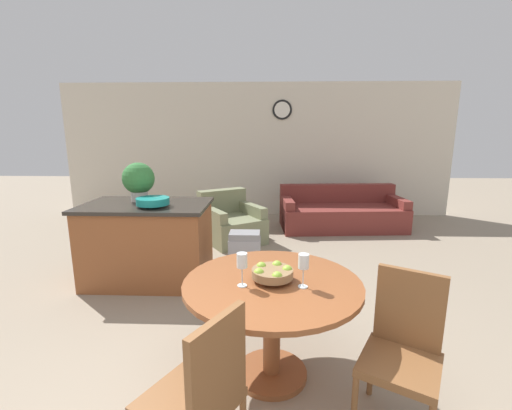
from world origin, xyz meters
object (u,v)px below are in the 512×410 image
at_px(fruit_bowl, 272,273).
at_px(trash_bin, 245,259).
at_px(dining_table, 272,303).
at_px(wine_glass_right, 304,263).
at_px(wine_glass_left, 242,262).
at_px(teal_bowl, 153,201).
at_px(dining_chair_near_right, 403,345).
at_px(couch, 341,213).
at_px(kitchen_island, 148,242).
at_px(armchair, 231,224).
at_px(dining_chair_near_left, 200,393).
at_px(potted_plant, 139,180).

height_order(fruit_bowl, trash_bin, fruit_bowl).
xyz_separation_m(dining_table, wine_glass_right, (0.20, -0.09, 0.33)).
xyz_separation_m(wine_glass_left, teal_bowl, (-1.09, 1.52, 0.09)).
distance_m(fruit_bowl, teal_bowl, 1.93).
relative_size(dining_chair_near_right, wine_glass_left, 4.10).
relative_size(dining_table, fruit_bowl, 4.32).
bearing_deg(couch, dining_table, -112.61).
bearing_deg(dining_table, couch, 71.87).
bearing_deg(dining_table, kitchen_island, 131.99).
bearing_deg(dining_chair_near_right, armchair, -38.38).
height_order(dining_chair_near_left, potted_plant, potted_plant).
height_order(trash_bin, couch, couch).
relative_size(teal_bowl, couch, 0.16).
relative_size(kitchen_island, couch, 0.64).
bearing_deg(teal_bowl, kitchen_island, 132.46).
height_order(kitchen_island, teal_bowl, teal_bowl).
distance_m(dining_chair_near_left, trash_bin, 2.28).
bearing_deg(potted_plant, fruit_bowl, -48.43).
xyz_separation_m(dining_table, dining_chair_near_right, (0.77, -0.35, -0.06)).
bearing_deg(armchair, couch, -10.31).
bearing_deg(dining_table, fruit_bowl, 98.13).
relative_size(dining_table, wine_glass_right, 5.37).
bearing_deg(fruit_bowl, kitchen_island, 132.02).
bearing_deg(teal_bowl, trash_bin, 4.30).
bearing_deg(wine_glass_left, fruit_bowl, 23.38).
relative_size(wine_glass_left, potted_plant, 0.50).
distance_m(dining_chair_near_left, dining_chair_near_right, 1.19).
relative_size(wine_glass_left, kitchen_island, 0.16).
relative_size(dining_table, trash_bin, 1.95).
height_order(fruit_bowl, potted_plant, potted_plant).
bearing_deg(wine_glass_left, teal_bowl, 125.67).
relative_size(dining_chair_near_right, trash_bin, 1.49).
bearing_deg(trash_bin, dining_chair_near_left, -91.44).
bearing_deg(fruit_bowl, teal_bowl, 131.97).
bearing_deg(armchair, dining_chair_near_right, -100.97).
height_order(teal_bowl, armchair, teal_bowl).
bearing_deg(dining_table, potted_plant, 131.55).
bearing_deg(wine_glass_right, dining_chair_near_left, -128.82).
height_order(trash_bin, armchair, armchair).
xyz_separation_m(dining_table, trash_bin, (-0.29, 1.51, -0.26)).
relative_size(fruit_bowl, couch, 0.13).
bearing_deg(potted_plant, armchair, 56.88).
relative_size(fruit_bowl, armchair, 0.23).
bearing_deg(teal_bowl, fruit_bowl, -48.03).
relative_size(dining_chair_near_left, potted_plant, 2.05).
bearing_deg(dining_chair_near_left, wine_glass_left, 17.34).
bearing_deg(armchair, potted_plant, -155.91).
xyz_separation_m(fruit_bowl, wine_glass_right, (0.20, -0.09, 0.11)).
distance_m(wine_glass_right, couch, 4.23).
distance_m(wine_glass_left, armchair, 3.33).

